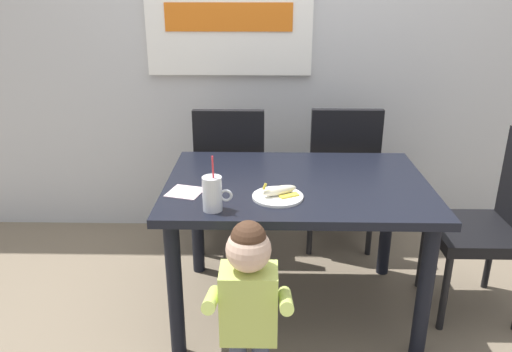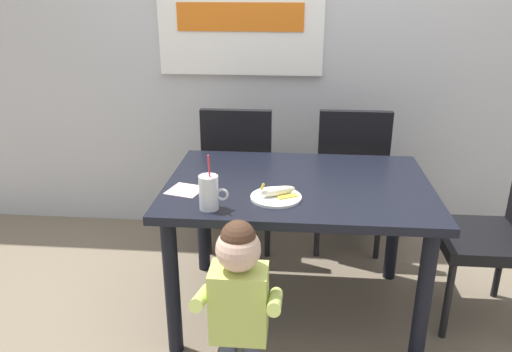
{
  "view_description": "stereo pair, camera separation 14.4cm",
  "coord_description": "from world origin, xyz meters",
  "views": [
    {
      "loc": [
        -0.15,
        -2.25,
        1.63
      ],
      "look_at": [
        -0.2,
        -0.09,
        0.8
      ],
      "focal_mm": 34.75,
      "sensor_mm": 36.0,
      "label": 1
    },
    {
      "loc": [
        -0.01,
        -2.25,
        1.63
      ],
      "look_at": [
        -0.2,
        -0.09,
        0.8
      ],
      "focal_mm": 34.75,
      "sensor_mm": 36.0,
      "label": 2
    }
  ],
  "objects": [
    {
      "name": "ground_plane",
      "position": [
        0.0,
        0.0,
        0.0
      ],
      "size": [
        24.0,
        24.0,
        0.0
      ],
      "primitive_type": "plane",
      "color": "#7A6B56"
    },
    {
      "name": "back_wall",
      "position": [
        -0.01,
        1.05,
        1.45
      ],
      "size": [
        6.4,
        0.17,
        2.9
      ],
      "color": "silver",
      "rests_on": "ground"
    },
    {
      "name": "dining_table",
      "position": [
        0.0,
        0.0,
        0.63
      ],
      "size": [
        1.28,
        0.9,
        0.74
      ],
      "color": "black",
      "rests_on": "ground"
    },
    {
      "name": "dining_chair_left",
      "position": [
        -0.37,
        0.66,
        0.54
      ],
      "size": [
        0.44,
        0.45,
        0.96
      ],
      "rotation": [
        0.0,
        0.0,
        3.14
      ],
      "color": "black",
      "rests_on": "ground"
    },
    {
      "name": "dining_chair_right",
      "position": [
        0.32,
        0.69,
        0.54
      ],
      "size": [
        0.44,
        0.45,
        0.96
      ],
      "rotation": [
        0.0,
        0.0,
        3.14
      ],
      "color": "black",
      "rests_on": "ground"
    },
    {
      "name": "dining_chair_far",
      "position": [
        1.01,
        0.03,
        0.54
      ],
      "size": [
        0.44,
        0.44,
        0.96
      ],
      "rotation": [
        0.0,
        0.0,
        -1.57
      ],
      "color": "black",
      "rests_on": "ground"
    },
    {
      "name": "toddler_standing",
      "position": [
        -0.21,
        -0.66,
        0.53
      ],
      "size": [
        0.33,
        0.24,
        0.84
      ],
      "color": "#3F4760",
      "rests_on": "ground"
    },
    {
      "name": "milk_cup",
      "position": [
        -0.38,
        -0.34,
        0.8
      ],
      "size": [
        0.13,
        0.08,
        0.25
      ],
      "color": "silver",
      "rests_on": "dining_table"
    },
    {
      "name": "snack_plate",
      "position": [
        -0.1,
        -0.21,
        0.74
      ],
      "size": [
        0.23,
        0.23,
        0.01
      ],
      "primitive_type": "cylinder",
      "color": "white",
      "rests_on": "dining_table"
    },
    {
      "name": "peeled_banana",
      "position": [
        -0.09,
        -0.2,
        0.77
      ],
      "size": [
        0.18,
        0.14,
        0.07
      ],
      "rotation": [
        0.0,
        0.0,
        0.47
      ],
      "color": "#F4EAC6",
      "rests_on": "snack_plate"
    },
    {
      "name": "paper_napkin",
      "position": [
        -0.53,
        -0.15,
        0.74
      ],
      "size": [
        0.18,
        0.18,
        0.0
      ],
      "primitive_type": "cube",
      "rotation": [
        0.0,
        0.0,
        -0.27
      ],
      "color": "silver",
      "rests_on": "dining_table"
    }
  ]
}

